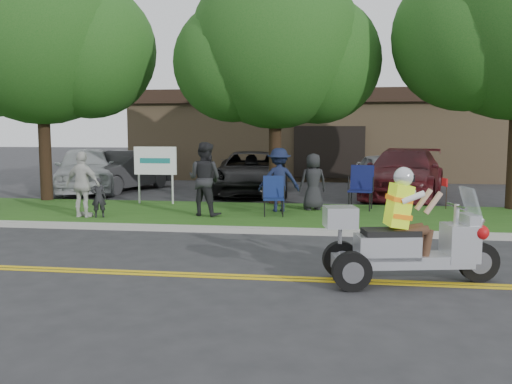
# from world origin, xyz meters

# --- Properties ---
(ground) EXTENTS (120.00, 120.00, 0.00)m
(ground) POSITION_xyz_m (0.00, 0.00, 0.00)
(ground) COLOR #28282B
(ground) RESTS_ON ground
(centerline_near) EXTENTS (60.00, 0.10, 0.01)m
(centerline_near) POSITION_xyz_m (0.00, -0.58, 0.01)
(centerline_near) COLOR gold
(centerline_near) RESTS_ON ground
(centerline_far) EXTENTS (60.00, 0.10, 0.01)m
(centerline_far) POSITION_xyz_m (0.00, -0.42, 0.01)
(centerline_far) COLOR gold
(centerline_far) RESTS_ON ground
(curb) EXTENTS (60.00, 0.25, 0.12)m
(curb) POSITION_xyz_m (0.00, 3.05, 0.06)
(curb) COLOR #A8A89E
(curb) RESTS_ON ground
(grass_verge) EXTENTS (60.00, 4.00, 0.10)m
(grass_verge) POSITION_xyz_m (0.00, 5.20, 0.06)
(grass_verge) COLOR #245416
(grass_verge) RESTS_ON ground
(commercial_building) EXTENTS (18.00, 8.20, 4.00)m
(commercial_building) POSITION_xyz_m (2.00, 18.98, 2.01)
(commercial_building) COLOR #9E7F5B
(commercial_building) RESTS_ON ground
(tree_left) EXTENTS (6.62, 5.40, 7.78)m
(tree_left) POSITION_xyz_m (-6.44, 7.03, 4.85)
(tree_left) COLOR #332114
(tree_left) RESTS_ON ground
(tree_mid) EXTENTS (5.88, 4.80, 7.05)m
(tree_mid) POSITION_xyz_m (0.55, 7.23, 4.43)
(tree_mid) COLOR #332114
(tree_mid) RESTS_ON ground
(business_sign) EXTENTS (1.25, 0.06, 1.75)m
(business_sign) POSITION_xyz_m (-2.90, 6.60, 1.26)
(business_sign) COLOR silver
(business_sign) RESTS_ON ground
(trike_scooter) EXTENTS (2.59, 1.08, 1.70)m
(trike_scooter) POSITION_xyz_m (3.19, -0.47, 0.59)
(trike_scooter) COLOR black
(trike_scooter) RESTS_ON ground
(lawn_chair_a) EXTENTS (0.58, 0.60, 0.98)m
(lawn_chair_a) POSITION_xyz_m (0.70, 4.96, 0.65)
(lawn_chair_a) COLOR black
(lawn_chair_a) RESTS_ON grass_verge
(lawn_chair_b) EXTENTS (0.72, 0.74, 1.18)m
(lawn_chair_b) POSITION_xyz_m (2.93, 6.32, 0.77)
(lawn_chair_b) COLOR black
(lawn_chair_b) RESTS_ON grass_verge
(spectator_adult_mid) EXTENTS (1.05, 0.92, 1.83)m
(spectator_adult_mid) POSITION_xyz_m (-0.99, 4.66, 1.02)
(spectator_adult_mid) COLOR black
(spectator_adult_mid) RESTS_ON grass_verge
(spectator_adult_right) EXTENTS (1.00, 0.57, 1.60)m
(spectator_adult_right) POSITION_xyz_m (-3.86, 3.98, 0.91)
(spectator_adult_right) COLOR silver
(spectator_adult_right) RESTS_ON grass_verge
(spectator_chair_a) EXTENTS (1.17, 0.81, 1.66)m
(spectator_chair_a) POSITION_xyz_m (0.78, 5.60, 0.93)
(spectator_chair_a) COLOR #141B38
(spectator_chair_a) RESTS_ON grass_verge
(spectator_chair_b) EXTENTS (0.86, 0.71, 1.51)m
(spectator_chair_b) POSITION_xyz_m (1.64, 6.02, 0.86)
(spectator_chair_b) COLOR black
(spectator_chair_b) RESTS_ON grass_verge
(child_left) EXTENTS (0.41, 0.34, 0.97)m
(child_left) POSITION_xyz_m (-3.47, 3.99, 0.59)
(child_left) COLOR black
(child_left) RESTS_ON grass_verge
(parked_car_far_left) EXTENTS (3.69, 5.26, 1.66)m
(parked_car_far_left) POSITION_xyz_m (-6.60, 9.89, 0.83)
(parked_car_far_left) COLOR #B6BABE
(parked_car_far_left) RESTS_ON ground
(parked_car_left) EXTENTS (2.75, 4.72, 1.47)m
(parked_car_left) POSITION_xyz_m (-5.50, 10.59, 0.74)
(parked_car_left) COLOR #2A2A2C
(parked_car_left) RESTS_ON ground
(parked_car_mid) EXTENTS (3.03, 5.57, 1.48)m
(parked_car_mid) POSITION_xyz_m (-0.67, 10.26, 0.74)
(parked_car_mid) COLOR black
(parked_car_mid) RESTS_ON ground
(parked_car_right) EXTENTS (3.56, 5.91, 1.60)m
(parked_car_right) POSITION_xyz_m (4.50, 9.97, 0.80)
(parked_car_right) COLOR #4E1217
(parked_car_right) RESTS_ON ground
(parked_car_far_right) EXTENTS (2.37, 4.41, 1.42)m
(parked_car_far_right) POSITION_xyz_m (4.00, 10.91, 0.71)
(parked_car_far_right) COLOR #AFB1B7
(parked_car_far_right) RESTS_ON ground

